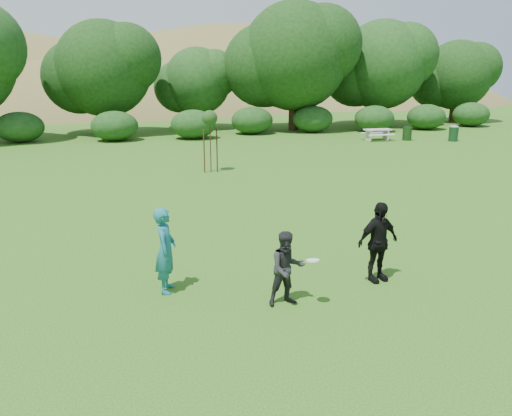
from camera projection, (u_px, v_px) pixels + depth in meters
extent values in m
plane|color=#19470C|center=(293.00, 294.00, 10.70)|extent=(120.00, 120.00, 0.00)
imported|color=#196472|center=(166.00, 250.00, 10.59)|extent=(0.59, 0.77, 1.87)
imported|color=black|center=(287.00, 269.00, 10.02)|extent=(0.79, 0.63, 1.56)
imported|color=black|center=(378.00, 242.00, 11.14)|extent=(1.15, 0.66, 1.84)
cylinder|color=#163413|center=(407.00, 134.00, 33.51)|extent=(0.60, 0.60, 0.90)
cylinder|color=white|center=(313.00, 260.00, 9.82)|extent=(0.27, 0.27, 0.07)
cylinder|color=#392216|center=(210.00, 145.00, 22.95)|extent=(0.05, 0.05, 2.50)
sphere|color=#204217|center=(210.00, 118.00, 22.61)|extent=(0.70, 0.70, 0.70)
cylinder|color=#3A2216|center=(204.00, 151.00, 22.94)|extent=(0.06, 0.06, 2.00)
cylinder|color=#362015|center=(217.00, 151.00, 23.10)|extent=(0.06, 0.06, 2.00)
cube|color=#B4AFA6|center=(378.00, 130.00, 33.39)|extent=(1.80, 0.75, 0.08)
cube|color=#B8B4AC|center=(369.00, 136.00, 33.33)|extent=(0.10, 0.70, 0.68)
cube|color=#B6B1A9|center=(386.00, 135.00, 33.66)|extent=(0.10, 0.70, 0.68)
cube|color=silver|center=(382.00, 135.00, 32.91)|extent=(1.80, 0.28, 0.06)
cube|color=beige|center=(373.00, 133.00, 34.02)|extent=(1.80, 0.28, 0.06)
cylinder|color=#14381C|center=(453.00, 134.00, 33.12)|extent=(0.60, 0.60, 0.90)
ellipsoid|color=gray|center=(454.00, 127.00, 32.99)|extent=(0.60, 0.60, 0.20)
ellipsoid|color=olive|center=(260.00, 182.00, 86.51)|extent=(100.00, 64.00, 52.00)
ellipsoid|color=olive|center=(107.00, 167.00, 65.29)|extent=(80.00, 50.00, 28.00)
ellipsoid|color=olive|center=(345.00, 145.00, 75.89)|extent=(60.00, 44.00, 24.00)
cylinder|color=#3A2616|center=(107.00, 115.00, 36.19)|extent=(0.68, 0.68, 2.80)
sphere|color=#194214|center=(103.00, 69.00, 35.32)|extent=(6.73, 6.73, 6.73)
cylinder|color=#3A2616|center=(198.00, 114.00, 39.93)|extent=(0.60, 0.60, 2.27)
sphere|color=#194214|center=(197.00, 81.00, 39.23)|extent=(5.22, 5.22, 5.22)
cylinder|color=#3A2616|center=(294.00, 109.00, 38.81)|extent=(0.76, 0.76, 3.32)
sphere|color=#194214|center=(295.00, 56.00, 37.76)|extent=(8.12, 8.12, 8.12)
cylinder|color=#3A2616|center=(379.00, 108.00, 41.85)|extent=(0.71, 0.71, 2.97)
sphere|color=#194214|center=(382.00, 65.00, 40.92)|extent=(7.19, 7.19, 7.19)
cylinder|color=#3A2616|center=(453.00, 108.00, 44.92)|extent=(0.62, 0.62, 2.45)
sphere|color=#194214|center=(457.00, 75.00, 44.14)|extent=(6.03, 6.03, 6.03)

